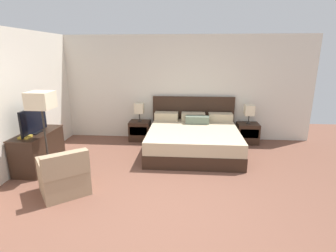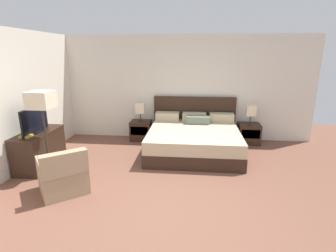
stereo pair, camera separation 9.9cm
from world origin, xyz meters
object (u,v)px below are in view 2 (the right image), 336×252
(nightstand_right, at_px, (249,134))
(book_red_cover, at_px, (26,136))
(bed, at_px, (194,139))
(floor_lamp, at_px, (41,104))
(armchair_by_window, at_px, (63,176))
(nightstand_left, at_px, (141,130))
(tv, at_px, (35,120))
(table_lamp_right, at_px, (251,111))
(table_lamp_left, at_px, (140,108))
(dresser, at_px, (40,149))

(nightstand_right, xyz_separation_m, book_red_cover, (-4.40, -2.16, 0.48))
(bed, distance_m, nightstand_right, 1.54)
(floor_lamp, bearing_deg, armchair_by_window, -45.27)
(nightstand_left, relative_size, tv, 0.64)
(book_red_cover, bearing_deg, table_lamp_right, 26.10)
(floor_lamp, bearing_deg, table_lamp_right, 28.54)
(tv, bearing_deg, floor_lamp, -40.10)
(nightstand_left, relative_size, nightstand_right, 1.00)
(bed, relative_size, tv, 2.58)
(table_lamp_left, relative_size, floor_lamp, 0.30)
(book_red_cover, relative_size, armchair_by_window, 0.19)
(table_lamp_right, height_order, book_red_cover, table_lamp_right)
(nightstand_right, height_order, book_red_cover, book_red_cover)
(nightstand_right, relative_size, table_lamp_left, 1.11)
(bed, height_order, dresser, bed)
(nightstand_left, bearing_deg, bed, -27.44)
(armchair_by_window, bearing_deg, table_lamp_left, 75.46)
(armchair_by_window, bearing_deg, bed, 44.43)
(bed, relative_size, table_lamp_right, 4.46)
(bed, height_order, tv, tv)
(book_red_cover, bearing_deg, nightstand_right, 26.08)
(nightstand_left, bearing_deg, armchair_by_window, -104.55)
(dresser, relative_size, armchair_by_window, 1.21)
(tv, bearing_deg, table_lamp_left, 48.32)
(dresser, bearing_deg, book_red_cover, -92.03)
(nightstand_right, distance_m, tv, 4.82)
(nightstand_left, bearing_deg, book_red_cover, -127.79)
(floor_lamp, bearing_deg, book_red_cover, 176.55)
(bed, bearing_deg, nightstand_left, 152.56)
(dresser, bearing_deg, floor_lamp, -43.10)
(bed, bearing_deg, tv, -159.18)
(nightstand_right, bearing_deg, table_lamp_left, 179.97)
(nightstand_left, distance_m, table_lamp_right, 2.79)
(nightstand_right, height_order, dresser, dresser)
(nightstand_left, height_order, nightstand_right, same)
(nightstand_left, xyz_separation_m, table_lamp_right, (2.73, 0.00, 0.58))
(nightstand_left, xyz_separation_m, tv, (-1.66, -1.86, 0.70))
(table_lamp_left, relative_size, table_lamp_right, 1.00)
(nightstand_left, xyz_separation_m, floor_lamp, (-1.28, -2.18, 1.08))
(bed, distance_m, table_lamp_left, 1.63)
(dresser, xyz_separation_m, book_red_cover, (-0.01, -0.33, 0.36))
(book_red_cover, bearing_deg, dresser, 87.97)
(bed, height_order, nightstand_left, bed)
(tv, xyz_separation_m, armchair_by_window, (0.94, -0.89, -0.67))
(tv, height_order, book_red_cover, tv)
(bed, height_order, armchair_by_window, bed)
(nightstand_left, distance_m, book_red_cover, 2.77)
(table_lamp_left, bearing_deg, bed, -27.49)
(nightstand_right, relative_size, book_red_cover, 2.76)
(table_lamp_left, relative_size, dresser, 0.40)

